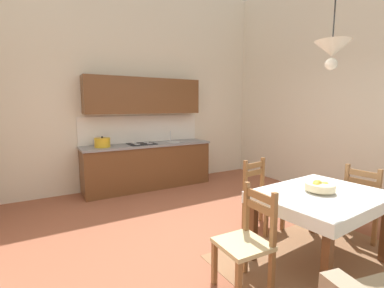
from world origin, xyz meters
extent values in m
cube|color=#99563D|center=(0.00, 0.00, -0.05)|extent=(6.13, 6.21, 0.10)
cube|color=silver|center=(0.00, 2.87, 2.09)|extent=(6.13, 0.12, 4.19)
cube|color=silver|center=(2.83, 0.00, 2.09)|extent=(0.12, 6.21, 4.19)
cube|color=#956A49|center=(0.66, -1.04, 0.00)|extent=(2.10, 1.60, 0.01)
cube|color=brown|center=(0.07, 2.50, 0.43)|extent=(2.54, 0.60, 0.86)
cube|color=gray|center=(0.07, 2.49, 0.88)|extent=(2.57, 0.63, 0.04)
cube|color=white|center=(0.07, 2.79, 1.18)|extent=(2.54, 0.01, 0.55)
cube|color=brown|center=(0.07, 2.63, 1.85)|extent=(2.34, 0.34, 0.70)
cube|color=black|center=(0.07, 2.23, 0.04)|extent=(2.50, 0.02, 0.09)
cylinder|color=silver|center=(0.64, 2.50, 0.90)|extent=(0.34, 0.34, 0.02)
cylinder|color=silver|center=(0.64, 2.64, 1.01)|extent=(0.02, 0.02, 0.22)
cube|color=black|center=(-0.06, 2.50, 0.91)|extent=(0.52, 0.42, 0.01)
cylinder|color=silver|center=(-0.19, 2.40, 0.92)|extent=(0.11, 0.11, 0.01)
cylinder|color=silver|center=(0.07, 2.40, 0.92)|extent=(0.11, 0.11, 0.01)
cylinder|color=silver|center=(-0.19, 2.60, 0.92)|extent=(0.11, 0.11, 0.01)
cylinder|color=silver|center=(0.07, 2.60, 0.92)|extent=(0.11, 0.11, 0.01)
cylinder|color=gold|center=(-0.82, 2.48, 0.98)|extent=(0.28, 0.28, 0.15)
cylinder|color=gold|center=(-0.82, 2.48, 1.06)|extent=(0.29, 0.29, 0.02)
sphere|color=black|center=(-0.82, 2.48, 1.08)|extent=(0.04, 0.04, 0.04)
cube|color=brown|center=(0.66, -0.94, 0.74)|extent=(1.31, 1.01, 0.02)
cube|color=brown|center=(0.12, -1.38, 0.36)|extent=(0.07, 0.07, 0.73)
cube|color=brown|center=(0.06, -0.57, 0.36)|extent=(0.07, 0.07, 0.73)
cube|color=brown|center=(1.19, -0.50, 0.36)|extent=(0.07, 0.07, 0.73)
cube|color=white|center=(0.66, -0.94, 0.75)|extent=(1.38, 1.08, 0.00)
cube|color=white|center=(0.69, -1.43, 0.69)|extent=(1.31, 0.10, 0.12)
cube|color=white|center=(0.62, -0.45, 0.69)|extent=(1.31, 0.10, 0.12)
cube|color=white|center=(0.00, -0.98, 0.69)|extent=(0.07, 0.99, 0.12)
cube|color=white|center=(1.31, -0.89, 0.69)|extent=(0.07, 0.99, 0.12)
cube|color=#D1BC89|center=(-0.36, -0.89, 0.43)|extent=(0.44, 0.44, 0.04)
cube|color=olive|center=(-0.54, -1.06, 0.21)|extent=(0.05, 0.05, 0.41)
cube|color=olive|center=(-0.53, -0.70, 0.21)|extent=(0.05, 0.05, 0.41)
cube|color=olive|center=(-0.18, -1.08, 0.46)|extent=(0.05, 0.05, 0.93)
cube|color=olive|center=(-0.17, -0.72, 0.46)|extent=(0.05, 0.05, 0.93)
cube|color=olive|center=(-0.18, -0.90, 0.84)|extent=(0.04, 0.32, 0.07)
cube|color=olive|center=(-0.18, -0.90, 0.74)|extent=(0.04, 0.32, 0.07)
cube|color=#D1BC89|center=(0.71, -0.08, 0.43)|extent=(0.47, 0.47, 0.04)
cube|color=olive|center=(0.91, -0.24, 0.21)|extent=(0.05, 0.05, 0.41)
cube|color=olive|center=(0.55, -0.28, 0.21)|extent=(0.05, 0.05, 0.41)
cube|color=olive|center=(0.87, 0.12, 0.46)|extent=(0.05, 0.05, 0.93)
cube|color=olive|center=(0.51, 0.08, 0.46)|extent=(0.05, 0.05, 0.93)
cube|color=olive|center=(0.69, 0.10, 0.84)|extent=(0.32, 0.06, 0.07)
cube|color=olive|center=(0.69, 0.10, 0.74)|extent=(0.32, 0.06, 0.07)
cube|color=#D1BC89|center=(1.67, -0.90, 0.43)|extent=(0.45, 0.45, 0.04)
cube|color=olive|center=(1.83, -0.70, 0.21)|extent=(0.05, 0.05, 0.41)
cube|color=olive|center=(1.48, -0.73, 0.46)|extent=(0.05, 0.05, 0.93)
cube|color=olive|center=(1.50, -1.09, 0.46)|extent=(0.05, 0.05, 0.93)
cube|color=olive|center=(1.49, -0.91, 0.84)|extent=(0.05, 0.32, 0.07)
cube|color=olive|center=(1.49, -0.91, 0.74)|extent=(0.05, 0.32, 0.07)
cylinder|color=beige|center=(0.65, -0.92, 0.77)|extent=(0.17, 0.16, 0.02)
cylinder|color=beige|center=(0.65, -0.92, 0.81)|extent=(0.30, 0.30, 0.07)
sphere|color=gold|center=(0.60, -0.91, 0.82)|extent=(0.09, 0.09, 0.09)
sphere|color=gold|center=(0.71, -0.94, 0.82)|extent=(0.08, 0.08, 0.08)
sphere|color=gold|center=(0.65, -0.89, 0.83)|extent=(0.10, 0.10, 0.10)
cylinder|color=black|center=(0.55, -1.02, 2.50)|extent=(0.01, 0.01, 0.57)
cone|color=silver|center=(0.55, -1.02, 2.18)|extent=(0.32, 0.32, 0.14)
sphere|color=white|center=(0.55, -1.02, 2.04)|extent=(0.11, 0.11, 0.11)
camera|label=1|loc=(-1.90, -2.63, 1.65)|focal=25.51mm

